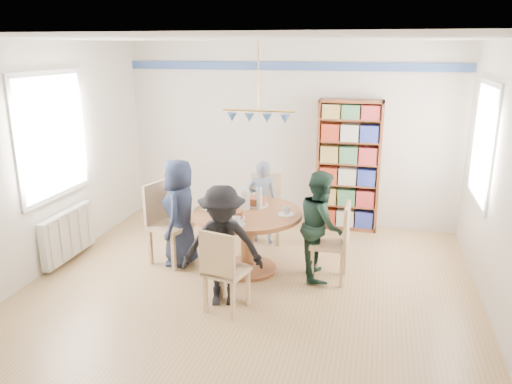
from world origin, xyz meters
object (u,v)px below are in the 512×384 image
(person_left, at_px, (180,212))
(radiator, at_px, (68,234))
(person_far, at_px, (262,202))
(person_right, at_px, (321,225))
(person_near, at_px, (222,246))
(chair_far, at_px, (266,204))
(chair_left, at_px, (165,219))
(chair_right, at_px, (336,239))
(dining_table, at_px, (248,227))
(bookshelf, at_px, (348,167))
(chair_near, at_px, (223,267))

(person_left, bearing_deg, radiator, -85.43)
(person_left, relative_size, person_far, 1.15)
(person_right, distance_m, person_near, 1.27)
(chair_far, xyz_separation_m, person_far, (-0.02, -0.10, 0.06))
(person_far, xyz_separation_m, person_near, (-0.01, -1.78, 0.07))
(chair_left, height_order, person_left, person_left)
(radiator, bearing_deg, person_left, 11.32)
(chair_right, height_order, person_near, person_near)
(dining_table, distance_m, person_near, 0.86)
(bookshelf, bearing_deg, chair_right, -89.68)
(person_right, xyz_separation_m, person_near, (-0.91, -0.89, 0.01))
(radiator, distance_m, chair_far, 2.61)
(radiator, bearing_deg, dining_table, 6.80)
(person_left, bearing_deg, chair_left, -97.49)
(chair_far, bearing_deg, radiator, -150.12)
(dining_table, distance_m, person_left, 0.87)
(radiator, bearing_deg, person_right, 5.74)
(dining_table, xyz_separation_m, chair_left, (-1.07, 0.01, 0.00))
(person_near, bearing_deg, chair_left, 125.50)
(person_left, distance_m, person_near, 1.19)
(radiator, distance_m, bookshelf, 3.94)
(bookshelf, bearing_deg, person_far, -142.06)
(chair_right, bearing_deg, person_far, 139.40)
(radiator, height_order, person_near, person_near)
(radiator, bearing_deg, chair_right, 4.50)
(chair_far, relative_size, chair_near, 1.05)
(radiator, height_order, bookshelf, bookshelf)
(chair_far, height_order, chair_near, chair_far)
(person_left, xyz_separation_m, person_far, (0.83, 0.92, -0.08))
(person_near, bearing_deg, radiator, 150.97)
(radiator, distance_m, chair_left, 1.25)
(radiator, bearing_deg, chair_near, -18.19)
(dining_table, height_order, chair_near, chair_near)
(chair_near, height_order, bookshelf, bookshelf)
(person_right, bearing_deg, chair_left, 78.70)
(chair_near, xyz_separation_m, person_near, (-0.06, 0.17, 0.16))
(person_right, height_order, bookshelf, bookshelf)
(chair_right, height_order, chair_far, chair_far)
(chair_near, bearing_deg, person_near, 108.18)
(dining_table, xyz_separation_m, chair_far, (-0.01, 1.03, -0.04))
(radiator, relative_size, person_near, 0.77)
(chair_right, xyz_separation_m, person_far, (-1.09, 0.94, 0.07))
(chair_left, bearing_deg, person_near, -40.05)
(person_left, bearing_deg, person_right, 84.37)
(chair_right, xyz_separation_m, person_near, (-1.10, -0.84, 0.14))
(radiator, relative_size, person_far, 0.86)
(bookshelf, bearing_deg, person_left, -137.38)
(person_left, bearing_deg, chair_far, 133.26)
(person_right, xyz_separation_m, person_far, (-0.90, 0.88, -0.06))
(chair_far, relative_size, person_far, 0.81)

